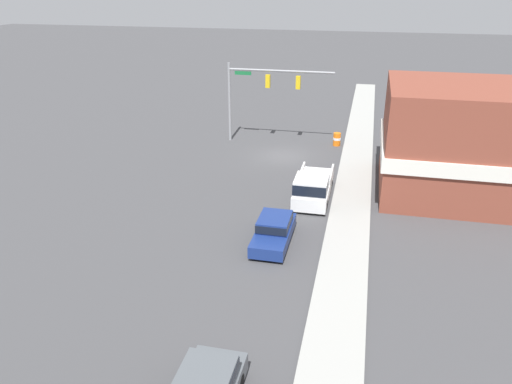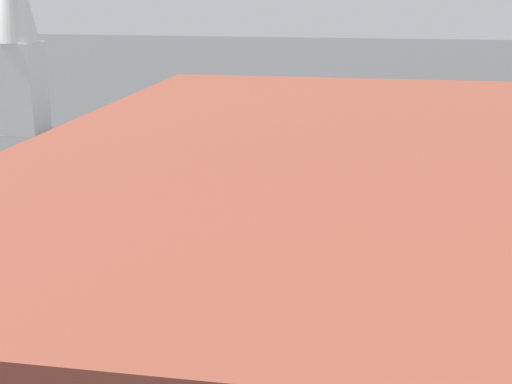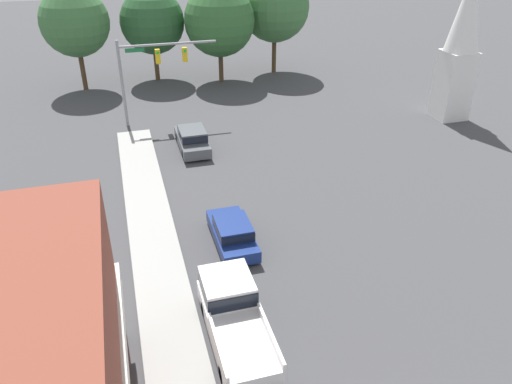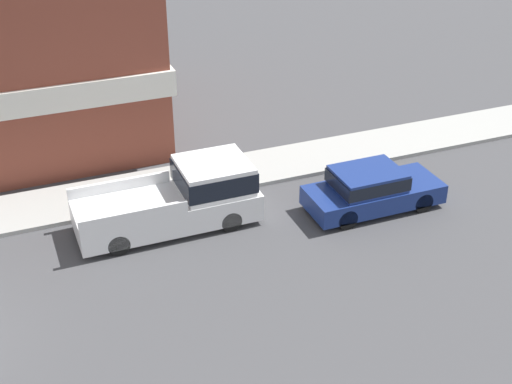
# 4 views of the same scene
# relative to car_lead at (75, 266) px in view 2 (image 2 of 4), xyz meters

# --- Properties ---
(car_lead) EXTENTS (1.78, 4.41, 1.42)m
(car_lead) POSITION_rel_car_lead_xyz_m (0.00, 0.00, 0.00)
(car_lead) COLOR black
(car_lead) RESTS_ON ground
(pickup_truck_parked) EXTENTS (2.09, 5.60, 1.95)m
(pickup_truck_parked) POSITION_rel_car_lead_xyz_m (-1.37, -5.77, 0.21)
(pickup_truck_parked) COLOR black
(pickup_truck_parked) RESTS_ON ground
(church_steeple) EXTENTS (2.55, 2.55, 11.89)m
(church_steeple) POSITION_rel_car_lead_xyz_m (21.01, 12.46, 5.48)
(church_steeple) COLOR white
(church_steeple) RESTS_ON ground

